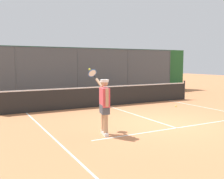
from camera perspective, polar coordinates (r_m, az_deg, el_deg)
ground_plane at (r=9.32m, az=10.84°, el=-7.22°), size 60.00×60.00×0.00m
court_line_markings at (r=8.59m, az=15.07°, el=-8.44°), size 7.66×8.88×0.01m
fence_backdrop at (r=16.92m, az=-8.18°, el=3.80°), size 17.44×1.37×3.01m
tennis_net at (r=12.70m, az=-0.94°, el=-1.36°), size 9.84×0.09×1.07m
tennis_player at (r=7.61m, az=-1.69°, el=-2.85°), size 0.31×1.39×1.91m
tennis_ball_mid_court at (r=12.88m, az=13.66°, el=-3.50°), size 0.07×0.07×0.07m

